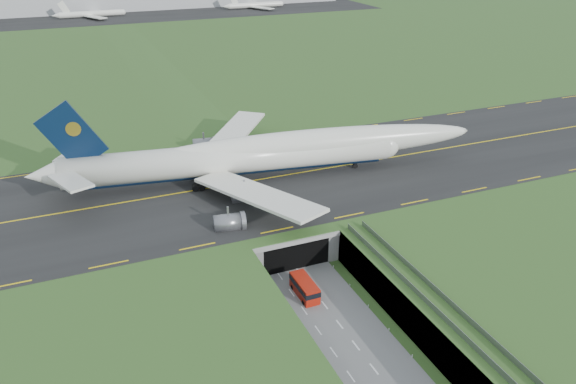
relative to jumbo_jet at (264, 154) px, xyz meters
name	(u,v)px	position (x,y,z in m)	size (l,w,h in m)	color
ground	(317,296)	(-3.76, -33.79, -11.30)	(900.00, 900.00, 0.00)	#324F1F
airfield_deck	(317,280)	(-3.76, -33.79, -8.30)	(800.00, 800.00, 6.00)	gray
trench_road	(338,323)	(-3.76, -41.29, -11.20)	(12.00, 75.00, 0.20)	slate
taxiway	(248,182)	(-3.76, -0.79, -5.21)	(800.00, 44.00, 0.18)	black
tunnel_portal	(278,230)	(-3.76, -17.08, -7.96)	(17.00, 22.30, 6.00)	gray
guideway	(452,323)	(7.24, -52.91, -5.98)	(3.00, 53.00, 7.05)	#A8A8A3
jumbo_jet	(264,154)	(0.00, 0.00, 0.00)	(91.52, 58.91, 19.71)	white
shuttle_tram	(305,288)	(-5.55, -33.09, -9.77)	(2.64, 6.73, 2.76)	#A9190B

